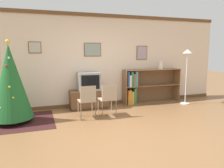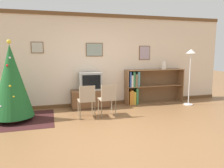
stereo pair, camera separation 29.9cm
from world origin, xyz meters
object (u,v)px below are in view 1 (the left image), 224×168
bookshelf (142,86)px  vase (161,65)px  folding_chair_right (108,98)px  folding_chair_left (87,100)px  tv_console (89,99)px  standing_lamp (187,62)px  television (89,81)px  christmas_tree (10,82)px

bookshelf → vase: (0.60, -0.05, 0.66)m
folding_chair_right → vase: 2.40m
folding_chair_left → folding_chair_right: (0.52, 0.00, 0.00)m
tv_console → standing_lamp: (2.95, -0.47, 1.03)m
folding_chair_right → standing_lamp: (2.68, 0.49, 0.82)m
television → vase: bearing=0.5°
tv_console → folding_chair_left: size_ratio=1.32×
television → folding_chair_left: bearing=-105.3°
vase → standing_lamp: (0.61, -0.49, 0.10)m
christmas_tree → folding_chair_right: bearing=-7.7°
standing_lamp → folding_chair_right: bearing=-169.7°
standing_lamp → vase: bearing=141.5°
television → bookshelf: size_ratio=0.33×
christmas_tree → bookshelf: 3.78m
christmas_tree → vase: 4.35m
folding_chair_left → vase: 2.86m
folding_chair_left → bookshelf: bearing=27.3°
tv_console → folding_chair_right: bearing=-74.7°
folding_chair_right → bookshelf: bookshelf is taller
television → folding_chair_left: (-0.26, -0.96, -0.31)m
television → standing_lamp: size_ratio=0.37×
television → folding_chair_right: size_ratio=0.76×
folding_chair_left → standing_lamp: 3.35m
television → bookshelf: (1.73, 0.07, -0.25)m
vase → standing_lamp: standing_lamp is taller
christmas_tree → vase: (4.28, 0.68, 0.25)m
folding_chair_right → bookshelf: size_ratio=0.44×
tv_console → folding_chair_left: (-0.26, -0.96, 0.21)m
folding_chair_right → vase: vase is taller
folding_chair_left → standing_lamp: (3.21, 0.49, 0.82)m
tv_console → vase: (2.33, 0.02, 0.92)m
christmas_tree → vase: size_ratio=7.73×
tv_console → folding_chair_left: folding_chair_left is taller
standing_lamp → tv_console: bearing=170.9°
tv_console → christmas_tree: bearing=-161.3°
christmas_tree → standing_lamp: 4.91m
christmas_tree → folding_chair_left: 1.78m
television → folding_chair_right: television is taller
television → standing_lamp: 3.03m
bookshelf → vase: bearing=-5.0°
folding_chair_left → folding_chair_right: 0.52m
folding_chair_right → christmas_tree: bearing=172.3°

